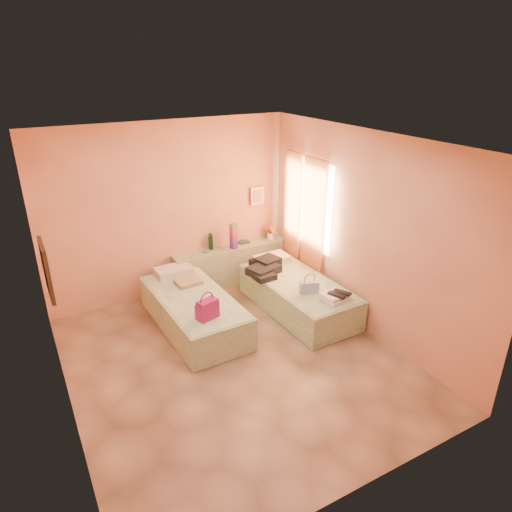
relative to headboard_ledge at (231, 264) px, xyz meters
The scene contains 16 objects.
ground 2.34m from the headboard_ledge, 114.90° to the right, with size 4.50×4.50×0.00m, color tan.
room_walls 2.25m from the headboard_ledge, 116.65° to the right, with size 4.02×4.51×2.81m.
headboard_ledge is the anchor object (origin of this frame).
bed_left 1.54m from the headboard_ledge, 136.83° to the right, with size 0.90×2.00×0.50m, color beige.
bed_right 1.47m from the headboard_ledge, 71.79° to the right, with size 0.90×2.00×0.50m, color beige.
water_bottle 0.58m from the headboard_ledge, 167.02° to the left, with size 0.08×0.08×0.28m, color #143822.
rainbow_box 0.55m from the headboard_ledge, 71.83° to the right, with size 0.10×0.10×0.44m, color #9E135F.
small_dish 0.57m from the headboard_ledge, behind, with size 0.13×0.13×0.03m, color #4D8E67.
green_book 0.45m from the headboard_ledge, 14.51° to the left, with size 0.19×0.13×0.03m, color #274A31.
flower_vase 0.92m from the headboard_ledge, ahead, with size 0.22×0.22×0.29m, color white.
magenta_handbag 2.09m from the headboard_ledge, 124.71° to the right, with size 0.29×0.16×0.27m, color #9E135F.
khaki_garment 1.24m from the headboard_ledge, 147.64° to the right, with size 0.36×0.29×0.06m, color #9D8E65.
clothes_pile 0.94m from the headboard_ledge, 78.67° to the right, with size 0.53×0.53×0.16m, color black.
blue_handbag 1.82m from the headboard_ledge, 77.44° to the right, with size 0.27×0.11×0.17m, color #3E5695.
towel_stack 2.22m from the headboard_ledge, 74.46° to the right, with size 0.35×0.30×0.10m, color white.
sandal_pair 2.28m from the headboard_ledge, 74.18° to the right, with size 0.19×0.25×0.03m, color black.
Camera 1 is at (-2.14, -4.40, 3.63)m, focal length 32.00 mm.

